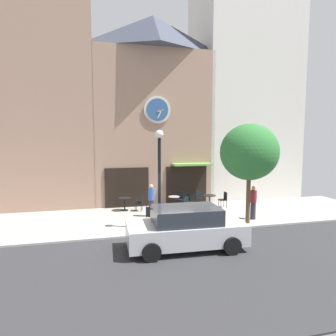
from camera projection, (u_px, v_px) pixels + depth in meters
ground_plane at (176, 241)px, 11.93m from camera, size 24.28×12.36×0.13m
clock_building at (154, 108)px, 18.42m from camera, size 7.23×3.40×11.29m
neighbor_building_left at (34, 81)px, 17.45m from camera, size 6.61×3.84×14.68m
neighbor_building_right at (242, 87)px, 21.19m from camera, size 6.55×4.98×15.19m
street_lamp at (159, 179)px, 13.22m from camera, size 0.36×0.36×4.39m
street_tree at (249, 152)px, 13.97m from camera, size 2.77×2.50×4.71m
cafe_table_rightmost at (125, 202)px, 16.63m from camera, size 0.69×0.69×0.73m
cafe_table_near_curb at (164, 212)px, 14.31m from camera, size 0.67×0.67×0.73m
cafe_table_near_door at (174, 201)px, 16.84m from camera, size 0.63×0.63×0.76m
cafe_table_leftmost at (209, 199)px, 17.30m from camera, size 0.73×0.73×0.74m
cafe_chair_under_awning at (184, 203)px, 16.18m from camera, size 0.55×0.55×0.90m
cafe_chair_near_lamp at (140, 201)px, 16.55m from camera, size 0.51×0.51×0.90m
cafe_chair_curbside at (151, 215)px, 13.79m from camera, size 0.56×0.56×0.90m
cafe_chair_right_end at (199, 197)px, 17.87m from camera, size 0.53×0.53×0.90m
cafe_chair_outer at (224, 198)px, 17.39m from camera, size 0.41×0.41×0.90m
cafe_chair_mid_row at (181, 211)px, 14.43m from camera, size 0.40×0.40×0.90m
cafe_chair_corner at (180, 198)px, 17.57m from camera, size 0.57×0.57×0.90m
cafe_chair_facing_wall at (187, 199)px, 17.07m from camera, size 0.50×0.50×0.90m
pedestrian_maroon at (253, 202)px, 14.89m from camera, size 0.35×0.35×1.67m
pedestrian_blue at (151, 200)px, 15.39m from camera, size 0.42×0.42×1.67m
parked_car_silver at (186, 228)px, 10.99m from camera, size 4.36×2.13×1.55m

